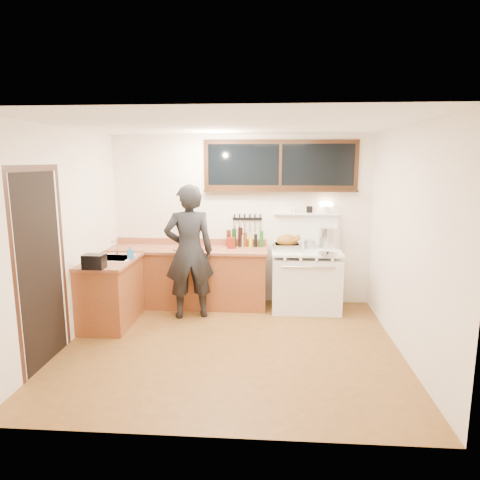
# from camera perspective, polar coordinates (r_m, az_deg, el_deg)

# --- Properties ---
(ground_plane) EXTENTS (4.00, 3.50, 0.02)m
(ground_plane) POSITION_cam_1_polar(r_m,az_deg,el_deg) (5.34, -1.22, -14.02)
(ground_plane) COLOR brown
(room_shell) EXTENTS (4.10, 3.60, 2.65)m
(room_shell) POSITION_cam_1_polar(r_m,az_deg,el_deg) (4.89, -1.29, 3.96)
(room_shell) COLOR white
(room_shell) RESTS_ON ground
(counter_back) EXTENTS (2.44, 0.64, 1.00)m
(counter_back) POSITION_cam_1_polar(r_m,az_deg,el_deg) (6.65, -6.98, -4.86)
(counter_back) COLOR brown
(counter_back) RESTS_ON ground
(counter_left) EXTENTS (0.64, 1.09, 0.90)m
(counter_left) POSITION_cam_1_polar(r_m,az_deg,el_deg) (6.13, -16.80, -6.60)
(counter_left) COLOR brown
(counter_left) RESTS_ON ground
(sink_unit) EXTENTS (0.50, 0.45, 0.37)m
(sink_unit) POSITION_cam_1_polar(r_m,az_deg,el_deg) (6.09, -16.58, -2.84)
(sink_unit) COLOR white
(sink_unit) RESTS_ON counter_left
(vintage_stove) EXTENTS (1.02, 0.74, 1.60)m
(vintage_stove) POSITION_cam_1_polar(r_m,az_deg,el_deg) (6.51, 8.77, -5.12)
(vintage_stove) COLOR white
(vintage_stove) RESTS_ON ground
(back_window) EXTENTS (2.32, 0.13, 0.77)m
(back_window) POSITION_cam_1_polar(r_m,az_deg,el_deg) (6.56, 5.41, 9.20)
(back_window) COLOR black
(back_window) RESTS_ON room_shell
(left_doorway) EXTENTS (0.02, 1.04, 2.17)m
(left_doorway) POSITION_cam_1_polar(r_m,az_deg,el_deg) (5.06, -24.98, -3.29)
(left_doorway) COLOR black
(left_doorway) RESTS_ON ground
(knife_strip) EXTENTS (0.46, 0.03, 0.28)m
(knife_strip) POSITION_cam_1_polar(r_m,az_deg,el_deg) (6.64, 0.97, 2.74)
(knife_strip) COLOR black
(knife_strip) RESTS_ON room_shell
(man) EXTENTS (0.79, 0.63, 1.90)m
(man) POSITION_cam_1_polar(r_m,az_deg,el_deg) (6.04, -6.79, -1.58)
(man) COLOR black
(man) RESTS_ON ground
(soap_bottle) EXTENTS (0.11, 0.11, 0.18)m
(soap_bottle) POSITION_cam_1_polar(r_m,az_deg,el_deg) (5.97, -14.42, -1.61)
(soap_bottle) COLOR #297BCE
(soap_bottle) RESTS_ON counter_left
(toaster) EXTENTS (0.26, 0.18, 0.18)m
(toaster) POSITION_cam_1_polar(r_m,az_deg,el_deg) (5.56, -18.87, -2.74)
(toaster) COLOR black
(toaster) RESTS_ON counter_left
(cutting_board) EXTENTS (0.49, 0.40, 0.15)m
(cutting_board) POSITION_cam_1_polar(r_m,az_deg,el_deg) (6.46, -6.51, -0.75)
(cutting_board) COLOR #95573B
(cutting_board) RESTS_ON counter_back
(roast_turkey) EXTENTS (0.44, 0.33, 0.24)m
(roast_turkey) POSITION_cam_1_polar(r_m,az_deg,el_deg) (6.37, 6.32, -0.49)
(roast_turkey) COLOR silver
(roast_turkey) RESTS_ON vintage_stove
(stockpot) EXTENTS (0.44, 0.44, 0.31)m
(stockpot) POSITION_cam_1_polar(r_m,az_deg,el_deg) (6.68, 11.91, 0.36)
(stockpot) COLOR silver
(stockpot) RESTS_ON vintage_stove
(saucepan) EXTENTS (0.20, 0.30, 0.13)m
(saucepan) POSITION_cam_1_polar(r_m,az_deg,el_deg) (6.57, 9.19, -0.54)
(saucepan) COLOR silver
(saucepan) RESTS_ON vintage_stove
(pot_lid) EXTENTS (0.36, 0.36, 0.04)m
(pot_lid) POSITION_cam_1_polar(r_m,az_deg,el_deg) (6.18, 11.59, -1.81)
(pot_lid) COLOR silver
(pot_lid) RESTS_ON vintage_stove
(coffee_tin) EXTENTS (0.12, 0.11, 0.17)m
(coffee_tin) POSITION_cam_1_polar(r_m,az_deg,el_deg) (6.48, -1.21, -0.40)
(coffee_tin) COLOR maroon
(coffee_tin) RESTS_ON counter_back
(pitcher) EXTENTS (0.13, 0.13, 0.18)m
(pitcher) POSITION_cam_1_polar(r_m,az_deg,el_deg) (6.62, 0.11, -0.07)
(pitcher) COLOR white
(pitcher) RESTS_ON counter_back
(bottle_cluster) EXTENTS (0.57, 0.07, 0.30)m
(bottle_cluster) POSITION_cam_1_polar(r_m,az_deg,el_deg) (6.59, 0.36, 0.19)
(bottle_cluster) COLOR black
(bottle_cluster) RESTS_ON counter_back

